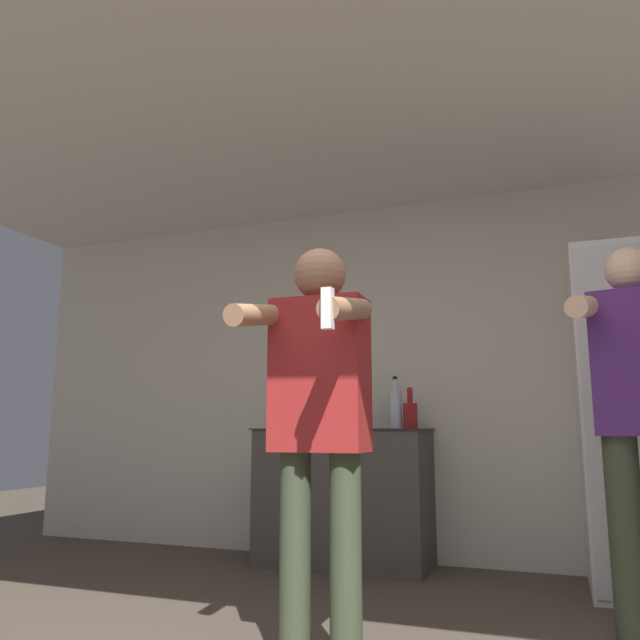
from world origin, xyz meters
name	(u,v)px	position (x,y,z in m)	size (l,w,h in m)	color
wall_back	(449,374)	(0.00, 2.99, 1.27)	(7.00, 0.06, 2.55)	beige
ceiling_slab	(393,98)	(0.00, 1.48, 2.57)	(7.00, 3.48, 0.05)	silver
counter	(344,496)	(-0.69, 2.70, 0.45)	(1.17, 0.55, 0.90)	#47423D
bottle_brown_liquor	(328,413)	(-0.80, 2.71, 1.01)	(0.06, 0.06, 0.30)	silver
bottle_amber_bourbon	(396,408)	(-0.32, 2.71, 1.04)	(0.09, 0.09, 0.35)	silver
bottle_clear_vodka	(316,416)	(-0.90, 2.71, 0.99)	(0.08, 0.08, 0.25)	#563314
bottle_green_wine	(410,414)	(-0.22, 2.71, 1.00)	(0.09, 0.09, 0.27)	maroon
bottle_red_label	(303,409)	(-1.00, 2.71, 1.03)	(0.06, 0.06, 0.33)	#563314
person_woman_foreground	(319,409)	(-0.19, 0.90, 0.98)	(0.44, 0.53, 1.63)	#38422D
person_man_side	(640,416)	(1.03, 1.67, 0.95)	(0.50, 0.52, 1.72)	#38422D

